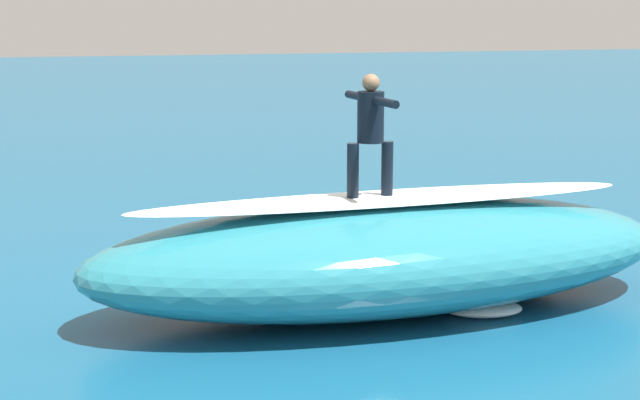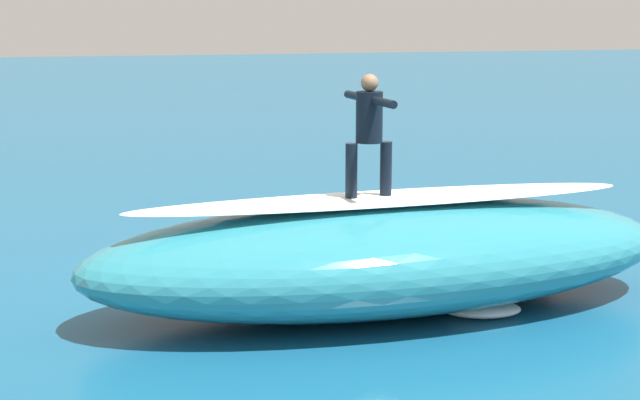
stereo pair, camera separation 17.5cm
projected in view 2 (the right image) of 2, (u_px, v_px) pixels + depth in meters
ground_plane at (320, 266)px, 14.93m from camera, size 120.00×120.00×0.00m
wave_crest at (384, 256)px, 12.73m from camera, size 7.86×3.42×1.39m
wave_foam_lip at (384, 199)px, 12.58m from camera, size 6.60×1.43×0.08m
surfboard_riding at (368, 200)px, 12.53m from camera, size 2.11×0.71×0.06m
surfer_riding at (369, 126)px, 12.35m from camera, size 0.61×1.45×1.53m
surfboard_paddling at (281, 253)px, 15.47m from camera, size 2.46×0.71×0.09m
surfer_paddling at (272, 242)px, 15.42m from camera, size 1.71×0.39×0.31m
foam_patch_near at (528, 273)px, 14.18m from camera, size 0.88×0.91×0.17m
foam_patch_mid at (411, 264)px, 14.76m from camera, size 1.04×0.75×0.13m
foam_patch_far at (481, 309)px, 12.56m from camera, size 1.12×0.85×0.17m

